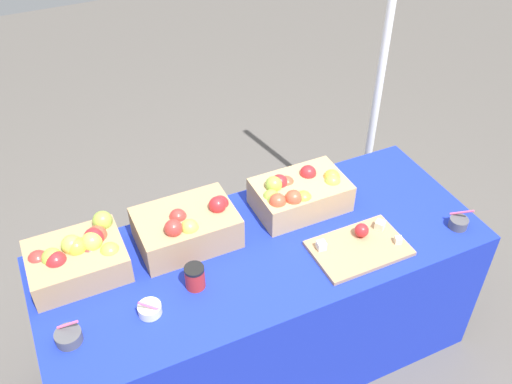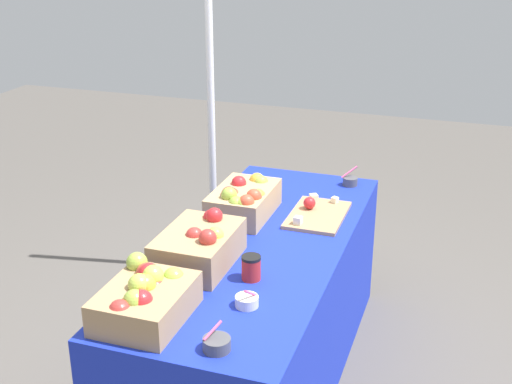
{
  "view_description": "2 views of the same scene",
  "coord_description": "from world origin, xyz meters",
  "px_view_note": "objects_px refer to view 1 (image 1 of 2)",
  "views": [
    {
      "loc": [
        -0.75,
        -1.52,
        2.45
      ],
      "look_at": [
        -0.01,
        0.05,
        1.01
      ],
      "focal_mm": 40.0,
      "sensor_mm": 36.0,
      "label": 1
    },
    {
      "loc": [
        -2.63,
        -0.88,
        2.1
      ],
      "look_at": [
        0.13,
        0.06,
        0.93
      ],
      "focal_mm": 47.98,
      "sensor_mm": 36.0,
      "label": 2
    }
  ],
  "objects_px": {
    "apple_crate_right": "(299,194)",
    "tent_pole": "(382,67)",
    "apple_crate_middle": "(188,226)",
    "apple_crate_left": "(78,257)",
    "coffee_cup": "(195,277)",
    "sample_bowl_near": "(69,337)",
    "sample_bowl_mid": "(150,309)",
    "sample_bowl_far": "(459,223)",
    "cutting_board_front": "(359,246)"
  },
  "relations": [
    {
      "from": "sample_bowl_far",
      "to": "tent_pole",
      "type": "relative_size",
      "value": 0.05
    },
    {
      "from": "coffee_cup",
      "to": "tent_pole",
      "type": "distance_m",
      "value": 1.51
    },
    {
      "from": "apple_crate_right",
      "to": "sample_bowl_mid",
      "type": "distance_m",
      "value": 0.84
    },
    {
      "from": "tent_pole",
      "to": "sample_bowl_mid",
      "type": "bearing_deg",
      "value": -153.43
    },
    {
      "from": "cutting_board_front",
      "to": "coffee_cup",
      "type": "bearing_deg",
      "value": 172.08
    },
    {
      "from": "apple_crate_left",
      "to": "sample_bowl_far",
      "type": "height_order",
      "value": "apple_crate_left"
    },
    {
      "from": "cutting_board_front",
      "to": "coffee_cup",
      "type": "xyz_separation_m",
      "value": [
        -0.7,
        0.1,
        0.04
      ]
    },
    {
      "from": "apple_crate_middle",
      "to": "cutting_board_front",
      "type": "bearing_deg",
      "value": -28.83
    },
    {
      "from": "apple_crate_left",
      "to": "sample_bowl_near",
      "type": "bearing_deg",
      "value": -109.1
    },
    {
      "from": "sample_bowl_near",
      "to": "sample_bowl_far",
      "type": "bearing_deg",
      "value": -4.11
    },
    {
      "from": "apple_crate_right",
      "to": "tent_pole",
      "type": "height_order",
      "value": "tent_pole"
    },
    {
      "from": "tent_pole",
      "to": "coffee_cup",
      "type": "bearing_deg",
      "value": -151.78
    },
    {
      "from": "apple_crate_left",
      "to": "sample_bowl_near",
      "type": "distance_m",
      "value": 0.34
    },
    {
      "from": "apple_crate_left",
      "to": "apple_crate_middle",
      "type": "height_order",
      "value": "apple_crate_middle"
    },
    {
      "from": "apple_crate_middle",
      "to": "sample_bowl_mid",
      "type": "height_order",
      "value": "apple_crate_middle"
    },
    {
      "from": "apple_crate_left",
      "to": "cutting_board_front",
      "type": "height_order",
      "value": "apple_crate_left"
    },
    {
      "from": "apple_crate_middle",
      "to": "tent_pole",
      "type": "bearing_deg",
      "value": 19.97
    },
    {
      "from": "apple_crate_middle",
      "to": "sample_bowl_far",
      "type": "bearing_deg",
      "value": -20.97
    },
    {
      "from": "sample_bowl_far",
      "to": "apple_crate_right",
      "type": "bearing_deg",
      "value": 144.39
    },
    {
      "from": "sample_bowl_far",
      "to": "coffee_cup",
      "type": "bearing_deg",
      "value": 171.71
    },
    {
      "from": "cutting_board_front",
      "to": "sample_bowl_far",
      "type": "distance_m",
      "value": 0.47
    },
    {
      "from": "apple_crate_middle",
      "to": "sample_bowl_far",
      "type": "height_order",
      "value": "apple_crate_middle"
    },
    {
      "from": "sample_bowl_near",
      "to": "tent_pole",
      "type": "height_order",
      "value": "tent_pole"
    },
    {
      "from": "sample_bowl_far",
      "to": "tent_pole",
      "type": "height_order",
      "value": "tent_pole"
    },
    {
      "from": "apple_crate_left",
      "to": "cutting_board_front",
      "type": "distance_m",
      "value": 1.15
    },
    {
      "from": "apple_crate_left",
      "to": "coffee_cup",
      "type": "distance_m",
      "value": 0.47
    },
    {
      "from": "tent_pole",
      "to": "apple_crate_middle",
      "type": "bearing_deg",
      "value": -160.03
    },
    {
      "from": "sample_bowl_far",
      "to": "sample_bowl_near",
      "type": "bearing_deg",
      "value": 175.89
    },
    {
      "from": "apple_crate_right",
      "to": "coffee_cup",
      "type": "xyz_separation_m",
      "value": [
        -0.59,
        -0.24,
        -0.03
      ]
    },
    {
      "from": "apple_crate_left",
      "to": "sample_bowl_mid",
      "type": "height_order",
      "value": "apple_crate_left"
    },
    {
      "from": "apple_crate_middle",
      "to": "sample_bowl_mid",
      "type": "bearing_deg",
      "value": -131.19
    },
    {
      "from": "cutting_board_front",
      "to": "sample_bowl_near",
      "type": "height_order",
      "value": "sample_bowl_near"
    },
    {
      "from": "apple_crate_right",
      "to": "cutting_board_front",
      "type": "relative_size",
      "value": 1.04
    },
    {
      "from": "apple_crate_middle",
      "to": "sample_bowl_near",
      "type": "relative_size",
      "value": 4.25
    },
    {
      "from": "sample_bowl_mid",
      "to": "sample_bowl_near",
      "type": "bearing_deg",
      "value": 179.44
    },
    {
      "from": "apple_crate_right",
      "to": "tent_pole",
      "type": "bearing_deg",
      "value": 32.53
    },
    {
      "from": "cutting_board_front",
      "to": "tent_pole",
      "type": "height_order",
      "value": "tent_pole"
    },
    {
      "from": "apple_crate_middle",
      "to": "apple_crate_right",
      "type": "height_order",
      "value": "apple_crate_middle"
    },
    {
      "from": "cutting_board_front",
      "to": "tent_pole",
      "type": "relative_size",
      "value": 0.19
    },
    {
      "from": "apple_crate_middle",
      "to": "coffee_cup",
      "type": "relative_size",
      "value": 4.01
    },
    {
      "from": "tent_pole",
      "to": "apple_crate_right",
      "type": "bearing_deg",
      "value": -147.47
    },
    {
      "from": "apple_crate_middle",
      "to": "cutting_board_front",
      "type": "distance_m",
      "value": 0.72
    },
    {
      "from": "sample_bowl_near",
      "to": "tent_pole",
      "type": "bearing_deg",
      "value": 22.6
    },
    {
      "from": "sample_bowl_mid",
      "to": "sample_bowl_far",
      "type": "xyz_separation_m",
      "value": [
        1.36,
        -0.12,
        0.0
      ]
    },
    {
      "from": "apple_crate_left",
      "to": "apple_crate_right",
      "type": "distance_m",
      "value": 0.97
    },
    {
      "from": "apple_crate_left",
      "to": "coffee_cup",
      "type": "relative_size",
      "value": 3.64
    },
    {
      "from": "apple_crate_left",
      "to": "sample_bowl_far",
      "type": "xyz_separation_m",
      "value": [
        1.55,
        -0.44,
        -0.06
      ]
    },
    {
      "from": "apple_crate_middle",
      "to": "sample_bowl_mid",
      "type": "xyz_separation_m",
      "value": [
        -0.27,
        -0.3,
        -0.06
      ]
    },
    {
      "from": "apple_crate_left",
      "to": "apple_crate_right",
      "type": "xyz_separation_m",
      "value": [
        0.97,
        -0.03,
        0.0
      ]
    },
    {
      "from": "apple_crate_right",
      "to": "sample_bowl_mid",
      "type": "bearing_deg",
      "value": -159.52
    }
  ]
}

